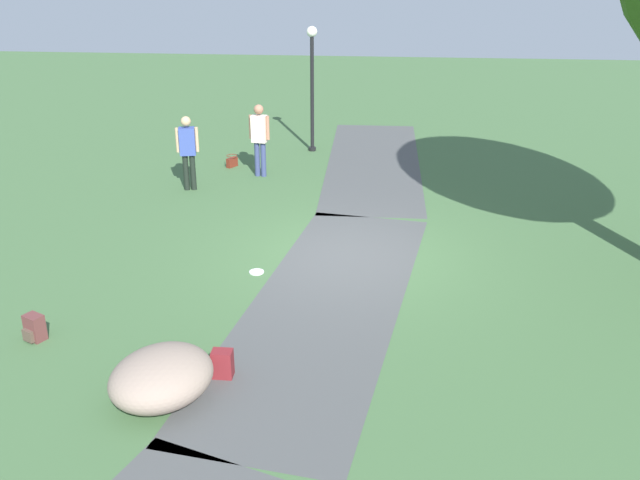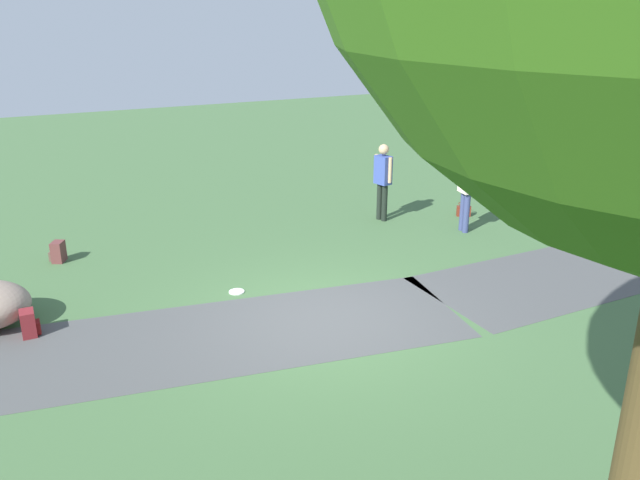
% 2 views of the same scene
% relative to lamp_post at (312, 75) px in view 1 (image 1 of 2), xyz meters
% --- Properties ---
extents(ground_plane, '(48.00, 48.00, 0.00)m').
position_rel_lamp_post_xyz_m(ground_plane, '(7.00, 1.41, -2.08)').
color(ground_plane, '#3F6139').
extents(footpath_segment_near, '(8.02, 2.45, 0.01)m').
position_rel_lamp_post_xyz_m(footpath_segment_near, '(1.00, 1.73, -2.07)').
color(footpath_segment_near, '#474949').
rests_on(footpath_segment_near, ground).
extents(footpath_segment_mid, '(8.27, 3.61, 0.01)m').
position_rel_lamp_post_xyz_m(footpath_segment_mid, '(8.95, 1.13, -2.07)').
color(footpath_segment_mid, '#474949').
rests_on(footpath_segment_mid, ground).
extents(lamp_post, '(0.28, 0.28, 3.35)m').
position_rel_lamp_post_xyz_m(lamp_post, '(0.00, 0.00, 0.00)').
color(lamp_post, black).
rests_on(lamp_post, ground).
extents(lawn_boulder, '(1.84, 1.77, 0.67)m').
position_rel_lamp_post_xyz_m(lawn_boulder, '(11.73, -0.75, -1.74)').
color(lawn_boulder, gray).
rests_on(lawn_boulder, ground).
extents(woman_with_handbag, '(0.30, 0.51, 1.79)m').
position_rel_lamp_post_xyz_m(woman_with_handbag, '(2.39, -1.05, -1.03)').
color(woman_with_handbag, navy).
rests_on(woman_with_handbag, ground).
extents(man_near_boulder, '(0.31, 0.51, 1.75)m').
position_rel_lamp_post_xyz_m(man_near_boulder, '(3.56, -2.53, -1.06)').
color(man_near_boulder, black).
rests_on(man_near_boulder, ground).
extents(handbag_on_grass, '(0.37, 0.37, 0.31)m').
position_rel_lamp_post_xyz_m(handbag_on_grass, '(1.70, -1.92, -1.94)').
color(handbag_on_grass, maroon).
rests_on(handbag_on_grass, ground).
extents(backpack_by_boulder, '(0.26, 0.28, 0.40)m').
position_rel_lamp_post_xyz_m(backpack_by_boulder, '(11.14, -0.09, -1.89)').
color(backpack_by_boulder, maroon).
rests_on(backpack_by_boulder, ground).
extents(spare_backpack_on_lawn, '(0.34, 0.34, 0.40)m').
position_rel_lamp_post_xyz_m(spare_backpack_on_lawn, '(10.45, -3.07, -1.89)').
color(spare_backpack_on_lawn, brown).
rests_on(spare_backpack_on_lawn, ground).
extents(frisbee_on_grass, '(0.26, 0.26, 0.02)m').
position_rel_lamp_post_xyz_m(frisbee_on_grass, '(7.89, -0.20, -2.07)').
color(frisbee_on_grass, silver).
rests_on(frisbee_on_grass, ground).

